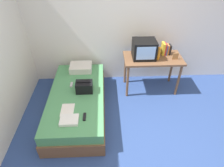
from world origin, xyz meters
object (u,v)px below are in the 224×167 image
at_px(picture_frame, 175,56).
at_px(pillow, 81,67).
at_px(bed, 78,102).
at_px(handbag, 84,87).
at_px(magazine, 67,110).
at_px(water_bottle, 158,53).
at_px(tv, 144,49).
at_px(remote_dark, 85,117).
at_px(book_row, 166,49).
at_px(desk, 153,62).
at_px(remote_silver, 71,85).
at_px(folded_towel, 69,120).

height_order(picture_frame, pillow, picture_frame).
distance_m(bed, handbag, 0.36).
bearing_deg(magazine, water_bottle, 30.85).
relative_size(pillow, handbag, 1.50).
xyz_separation_m(tv, pillow, (-1.28, 0.10, -0.45)).
bearing_deg(magazine, tv, 37.68).
bearing_deg(remote_dark, book_row, 40.91).
relative_size(desk, remote_silver, 8.06).
distance_m(bed, folded_towel, 0.71).
bearing_deg(handbag, folded_towel, -104.50).
relative_size(handbag, magazine, 1.03).
bearing_deg(picture_frame, pillow, 173.91).
xyz_separation_m(pillow, handbag, (0.13, -0.71, 0.04)).
bearing_deg(picture_frame, book_row, 122.02).
relative_size(book_row, remote_silver, 1.71).
bearing_deg(remote_silver, book_row, 15.81).
distance_m(tv, pillow, 1.36).
xyz_separation_m(book_row, folded_towel, (-1.80, -1.44, -0.42)).
xyz_separation_m(tv, water_bottle, (0.27, -0.08, -0.05)).
distance_m(desk, handbag, 1.48).
relative_size(bed, folded_towel, 7.14).
bearing_deg(bed, remote_silver, 116.26).
distance_m(remote_dark, remote_silver, 0.89).
bearing_deg(magazine, pillow, 84.06).
bearing_deg(book_row, water_bottle, -134.55).
bearing_deg(book_row, handbag, -155.85).
relative_size(handbag, remote_silver, 2.08).
bearing_deg(magazine, remote_silver, 91.59).
relative_size(picture_frame, handbag, 0.45).
height_order(bed, remote_dark, remote_dark).
bearing_deg(bed, remote_dark, -72.21).
relative_size(book_row, picture_frame, 1.82).
relative_size(water_bottle, magazine, 0.87).
xyz_separation_m(desk, magazine, (-1.60, -1.07, -0.23)).
xyz_separation_m(bed, handbag, (0.15, 0.05, 0.33)).
bearing_deg(tv, desk, -3.74).
distance_m(bed, book_row, 2.04).
bearing_deg(handbag, pillow, 100.07).
bearing_deg(picture_frame, desk, 167.83).
height_order(desk, remote_dark, desk).
distance_m(picture_frame, magazine, 2.27).
relative_size(desk, tv, 2.64).
relative_size(picture_frame, remote_silver, 0.94).
height_order(book_row, picture_frame, book_row).
height_order(desk, water_bottle, water_bottle).
height_order(book_row, handbag, book_row).
relative_size(picture_frame, folded_towel, 0.48).
distance_m(desk, magazine, 1.93).
bearing_deg(tv, book_row, 14.22).
height_order(pillow, magazine, pillow).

